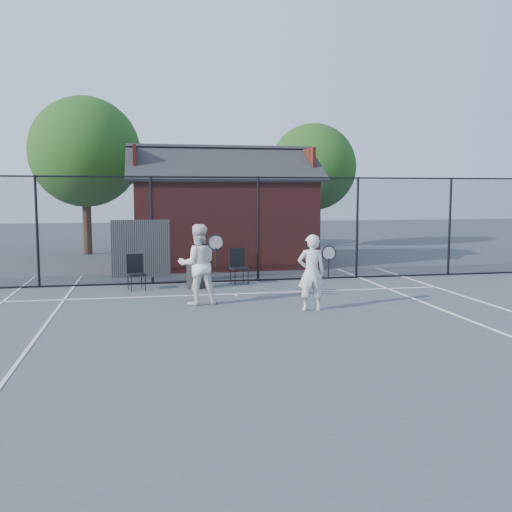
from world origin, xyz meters
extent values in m
plane|color=#44494E|center=(0.00, 0.00, 0.00)|extent=(80.00, 80.00, 0.00)
cube|color=silver|center=(0.00, 3.00, 0.01)|extent=(11.00, 0.06, 0.01)
cube|color=silver|center=(-4.11, -2.00, 0.01)|extent=(0.06, 18.00, 0.01)
cube|color=silver|center=(4.11, -2.00, 0.01)|extent=(0.06, 18.00, 0.01)
cube|color=silver|center=(0.00, 2.85, 0.01)|extent=(0.06, 0.30, 0.01)
cylinder|color=black|center=(-5.00, 5.00, 1.50)|extent=(0.07, 0.07, 3.00)
cylinder|color=black|center=(-2.00, 5.00, 1.50)|extent=(0.07, 0.07, 3.00)
cylinder|color=black|center=(1.00, 5.00, 1.50)|extent=(0.07, 0.07, 3.00)
cylinder|color=black|center=(4.00, 5.00, 1.50)|extent=(0.07, 0.07, 3.00)
cylinder|color=black|center=(7.00, 5.00, 1.50)|extent=(0.07, 0.07, 3.00)
cylinder|color=black|center=(0.00, 5.00, 2.97)|extent=(22.00, 0.04, 0.04)
cylinder|color=black|center=(0.00, 5.00, 0.03)|extent=(22.00, 0.04, 0.04)
cube|color=black|center=(0.00, 5.00, 1.50)|extent=(22.00, 3.00, 0.01)
cube|color=black|center=(-2.30, 4.98, 1.00)|extent=(1.60, 0.04, 1.60)
cube|color=maroon|center=(0.50, 9.00, 1.50)|extent=(6.00, 4.00, 3.00)
cube|color=black|center=(0.50, 8.00, 3.53)|extent=(6.50, 2.36, 1.32)
cube|color=black|center=(0.50, 10.00, 3.53)|extent=(6.50, 2.36, 1.32)
cube|color=maroon|center=(-2.45, 9.00, 3.53)|extent=(0.10, 2.80, 1.06)
cube|color=maroon|center=(3.45, 9.00, 3.53)|extent=(0.10, 2.80, 1.06)
cylinder|color=#351E15|center=(-4.50, 13.50, 1.26)|extent=(0.36, 0.36, 2.52)
sphere|color=#154614|center=(-4.50, 13.50, 4.20)|extent=(4.48, 4.48, 4.48)
cylinder|color=#351E15|center=(5.50, 14.50, 1.12)|extent=(0.36, 0.36, 2.23)
sphere|color=#154614|center=(5.50, 14.50, 3.72)|extent=(3.97, 3.97, 3.97)
imported|color=silver|center=(1.31, 0.71, 0.82)|extent=(0.63, 0.44, 1.65)
torus|color=black|center=(1.58, 0.38, 1.27)|extent=(0.32, 0.03, 0.32)
cylinder|color=black|center=(1.58, 0.38, 0.97)|extent=(0.03, 0.03, 0.40)
imported|color=white|center=(-1.03, 1.86, 0.92)|extent=(0.95, 0.77, 1.83)
torus|color=black|center=(-0.66, 1.49, 1.44)|extent=(0.36, 0.03, 0.36)
cylinder|color=black|center=(-0.66, 1.49, 1.10)|extent=(0.03, 0.03, 0.44)
cube|color=black|center=(-2.43, 4.10, 0.46)|extent=(0.54, 0.55, 0.91)
cube|color=black|center=(0.38, 4.60, 0.48)|extent=(0.54, 0.56, 0.96)
cylinder|color=black|center=(-0.87, 4.10, 0.37)|extent=(0.62, 0.62, 0.74)
camera|label=1|loc=(-2.23, -10.97, 2.52)|focal=40.00mm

